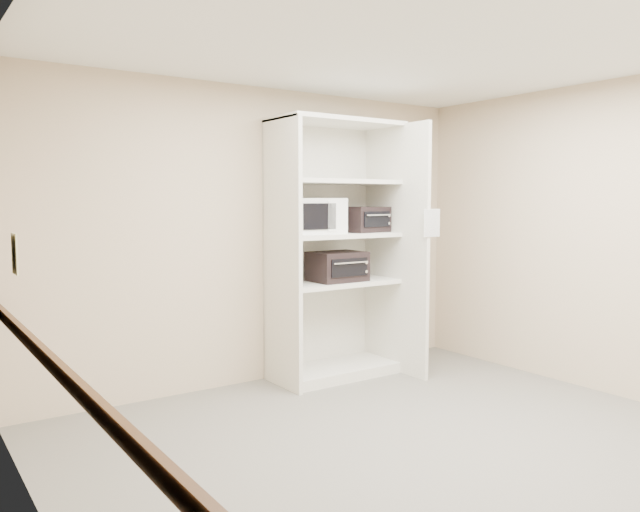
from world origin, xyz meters
TOP-DOWN VIEW (x-y plane):
  - floor at (0.00, 0.00)m, footprint 4.50×4.00m
  - ceiling at (0.00, 0.00)m, footprint 4.50×4.00m
  - wall_back at (0.00, 2.00)m, footprint 4.50×0.02m
  - wall_left at (-2.25, 0.00)m, footprint 0.02×4.00m
  - wall_right at (2.25, 0.00)m, footprint 0.02×4.00m
  - shelving_unit at (0.67, 1.70)m, footprint 1.24×0.92m
  - microwave at (0.38, 1.76)m, footprint 0.57×0.45m
  - toaster_oven_upper at (0.96, 1.69)m, footprint 0.47×0.37m
  - toaster_oven_lower at (0.61, 1.66)m, footprint 0.50×0.38m
  - paper_sign at (1.25, 1.07)m, footprint 0.20×0.01m
  - chair_rail at (-2.23, 0.00)m, footprint 0.04×3.98m
  - wall_poster at (-2.24, 0.98)m, footprint 0.01×0.17m

SIDE VIEW (x-z plane):
  - floor at x=0.00m, z-range -0.01..0.01m
  - chair_rail at x=-2.23m, z-range 0.86..0.94m
  - toaster_oven_lower at x=0.61m, z-range 0.92..1.20m
  - shelving_unit at x=0.67m, z-range -0.08..2.34m
  - wall_back at x=0.00m, z-range 0.00..2.70m
  - wall_left at x=-2.25m, z-range 0.00..2.70m
  - wall_right at x=2.25m, z-range 0.00..2.70m
  - wall_poster at x=-2.24m, z-range 1.24..1.48m
  - paper_sign at x=1.25m, z-range 1.35..1.60m
  - toaster_oven_upper at x=0.96m, z-range 1.37..1.62m
  - microwave at x=0.38m, z-range 1.37..1.70m
  - ceiling at x=0.00m, z-range 2.70..2.71m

